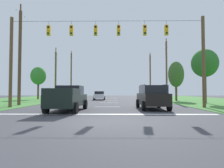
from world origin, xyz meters
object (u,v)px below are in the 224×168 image
object	(u,v)px
overhead_signal_span	(107,54)
utility_pole_far_right	(150,75)
pickup_truck	(68,98)
tree_roadside_left	(205,63)
utility_pole_mid_right	(167,69)
utility_pole_distant_right	(71,74)
suv_black	(152,97)
tree_roadside_right	(176,75)
utility_pole_mid_left	(20,56)
tree_roadside_far_right	(38,76)
distant_car_crossing_white	(99,95)
utility_pole_far_left	(56,74)

from	to	relation	value
overhead_signal_span	utility_pole_far_right	size ratio (longest dim) A/B	1.68
pickup_truck	tree_roadside_left	distance (m)	18.03
utility_pole_mid_right	utility_pole_distant_right	distance (m)	23.50
suv_black	tree_roadside_right	distance (m)	15.96
suv_black	pickup_truck	bearing A→B (deg)	-166.87
utility_pole_mid_left	utility_pole_distant_right	distance (m)	25.34
overhead_signal_span	utility_pole_mid_left	size ratio (longest dim) A/B	1.64
pickup_truck	suv_black	bearing A→B (deg)	13.13
utility_pole_far_right	tree_roadside_far_right	distance (m)	24.94
distant_car_crossing_white	utility_pole_distant_right	xyz separation A→B (m)	(-7.77, 11.72, 4.84)
overhead_signal_span	tree_roadside_left	distance (m)	13.63
utility_pole_mid_right	tree_roadside_right	world-z (taller)	utility_pole_mid_right
overhead_signal_span	utility_pole_mid_left	bearing A→B (deg)	163.40
suv_black	utility_pole_mid_right	bearing A→B (deg)	70.68
overhead_signal_span	utility_pole_mid_right	bearing A→B (deg)	57.14
suv_black	utility_pole_distant_right	size ratio (longest dim) A/B	0.43
suv_black	utility_pole_distant_right	distance (m)	32.90
utility_pole_mid_right	tree_roadside_right	bearing A→B (deg)	-65.20
overhead_signal_span	pickup_truck	xyz separation A→B (m)	(-2.84, -2.96, -3.99)
utility_pole_far_right	utility_pole_mid_left	xyz separation A→B (m)	(-18.84, -25.03, -0.07)
overhead_signal_span	utility_pole_distant_right	bearing A→B (deg)	109.08
overhead_signal_span	suv_black	bearing A→B (deg)	-19.66
pickup_truck	utility_pole_distant_right	distance (m)	32.25
utility_pole_distant_right	overhead_signal_span	bearing A→B (deg)	-70.92
pickup_truck	utility_pole_far_left	world-z (taller)	utility_pole_far_left
utility_pole_mid_left	tree_roadside_far_right	bearing A→B (deg)	104.85
utility_pole_mid_left	utility_pole_far_left	bearing A→B (deg)	90.68
overhead_signal_span	pickup_truck	size ratio (longest dim) A/B	3.35
overhead_signal_span	tree_roadside_far_right	bearing A→B (deg)	127.18
utility_pole_distant_right	tree_roadside_far_right	size ratio (longest dim) A/B	1.86
overhead_signal_span	utility_pole_far_left	world-z (taller)	utility_pole_far_left
utility_pole_far_right	suv_black	bearing A→B (deg)	-100.37
utility_pole_far_left	pickup_truck	bearing A→B (deg)	-70.03
utility_pole_mid_right	tree_roadside_left	world-z (taller)	utility_pole_mid_right
utility_pole_mid_right	utility_pole_mid_left	bearing A→B (deg)	-148.02
utility_pole_mid_right	utility_pole_far_right	xyz separation A→B (m)	(-0.32, 13.06, 0.08)
distant_car_crossing_white	tree_roadside_left	distance (m)	17.79
distant_car_crossing_white	overhead_signal_span	bearing A→B (deg)	-83.16
utility_pole_distant_right	utility_pole_mid_left	bearing A→B (deg)	-89.64
utility_pole_distant_right	tree_roadside_right	bearing A→B (deg)	-37.23
utility_pole_mid_left	overhead_signal_span	bearing A→B (deg)	-16.60
utility_pole_mid_right	utility_pole_far_right	world-z (taller)	utility_pole_far_right
pickup_truck	utility_pole_far_left	distance (m)	20.53
tree_roadside_right	distant_car_crossing_white	bearing A→B (deg)	163.59
distant_car_crossing_white	utility_pole_far_left	size ratio (longest dim) A/B	0.47
pickup_truck	tree_roadside_far_right	distance (m)	23.72
suv_black	utility_pole_distant_right	bearing A→B (deg)	114.76
utility_pole_mid_right	tree_roadside_far_right	xyz separation A→B (m)	(-23.16, 3.08, -0.91)
utility_pole_far_right	tree_roadside_right	bearing A→B (deg)	-85.22
pickup_truck	tree_roadside_right	size ratio (longest dim) A/B	0.87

